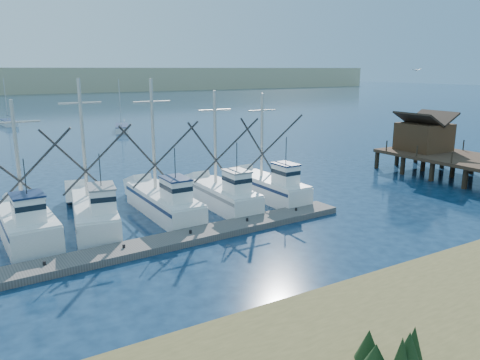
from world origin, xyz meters
name	(u,v)px	position (x,y,z in m)	size (l,w,h in m)	color
ground	(340,255)	(0.00, 0.00, 0.00)	(500.00, 500.00, 0.00)	#0B1E33
floating_dock	(124,251)	(-9.87, 5.95, 0.20)	(29.57, 1.97, 0.39)	#5F5955
timber_pier	(456,150)	(21.50, 8.46, 2.57)	(7.00, 20.00, 8.00)	black
dune_ridge	(1,80)	(0.00, 210.00, 5.00)	(360.00, 60.00, 10.00)	tan
trawler_fleet	(89,214)	(-10.43, 10.99, 0.97)	(27.87, 9.17, 9.11)	white
sailboat_near	(122,128)	(5.17, 55.62, 0.49)	(3.74, 6.93, 8.10)	white
sailboat_far	(8,123)	(-9.51, 73.36, 0.49)	(2.53, 6.35, 8.10)	white
flying_gull	(416,70)	(15.67, 8.81, 9.57)	(1.08, 0.20, 0.20)	white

